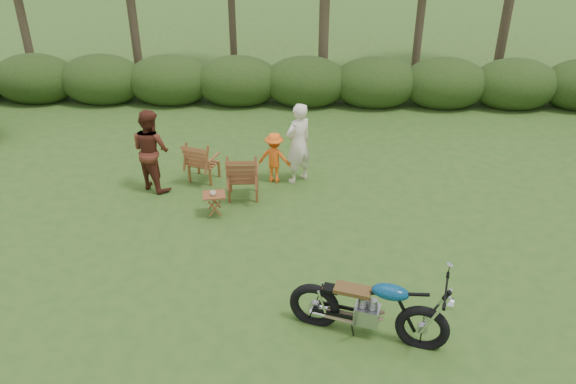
{
  "coord_description": "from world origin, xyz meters",
  "views": [
    {
      "loc": [
        0.05,
        -6.84,
        5.69
      ],
      "look_at": [
        -0.27,
        1.87,
        0.9
      ],
      "focal_mm": 35.0,
      "sensor_mm": 36.0,
      "label": 1
    }
  ],
  "objects_px": {
    "lawn_chair_right": "(244,197)",
    "motorcycle": "(365,333)",
    "cup": "(213,193)",
    "adult_a": "(298,181)",
    "side_table": "(215,205)",
    "adult_b": "(156,187)",
    "child": "(275,181)",
    "lawn_chair_left": "(205,179)"
  },
  "relations": [
    {
      "from": "lawn_chair_right",
      "to": "lawn_chair_left",
      "type": "bearing_deg",
      "value": -42.12
    },
    {
      "from": "cup",
      "to": "adult_a",
      "type": "bearing_deg",
      "value": 44.24
    },
    {
      "from": "side_table",
      "to": "adult_a",
      "type": "distance_m",
      "value": 2.2
    },
    {
      "from": "lawn_chair_right",
      "to": "cup",
      "type": "bearing_deg",
      "value": 54.71
    },
    {
      "from": "motorcycle",
      "to": "adult_a",
      "type": "xyz_separation_m",
      "value": [
        -1.07,
        4.72,
        0.0
      ]
    },
    {
      "from": "motorcycle",
      "to": "lawn_chair_right",
      "type": "xyz_separation_m",
      "value": [
        -2.18,
        3.96,
        0.0
      ]
    },
    {
      "from": "side_table",
      "to": "adult_a",
      "type": "xyz_separation_m",
      "value": [
        1.59,
        1.51,
        -0.23
      ]
    },
    {
      "from": "adult_b",
      "to": "child",
      "type": "height_order",
      "value": "adult_b"
    },
    {
      "from": "lawn_chair_left",
      "to": "adult_b",
      "type": "distance_m",
      "value": 1.07
    },
    {
      "from": "lawn_chair_right",
      "to": "child",
      "type": "height_order",
      "value": "child"
    },
    {
      "from": "lawn_chair_right",
      "to": "adult_b",
      "type": "relative_size",
      "value": 0.58
    },
    {
      "from": "lawn_chair_left",
      "to": "child",
      "type": "bearing_deg",
      "value": -163.44
    },
    {
      "from": "motorcycle",
      "to": "lawn_chair_right",
      "type": "height_order",
      "value": "motorcycle"
    },
    {
      "from": "adult_b",
      "to": "child",
      "type": "bearing_deg",
      "value": -136.59
    },
    {
      "from": "cup",
      "to": "adult_a",
      "type": "xyz_separation_m",
      "value": [
        1.6,
        1.55,
        -0.51
      ]
    },
    {
      "from": "motorcycle",
      "to": "adult_b",
      "type": "height_order",
      "value": "adult_b"
    },
    {
      "from": "motorcycle",
      "to": "lawn_chair_right",
      "type": "distance_m",
      "value": 4.52
    },
    {
      "from": "cup",
      "to": "adult_a",
      "type": "distance_m",
      "value": 2.28
    },
    {
      "from": "cup",
      "to": "child",
      "type": "height_order",
      "value": "child"
    },
    {
      "from": "lawn_chair_right",
      "to": "adult_a",
      "type": "relative_size",
      "value": 0.58
    },
    {
      "from": "cup",
      "to": "adult_b",
      "type": "xyz_separation_m",
      "value": [
        -1.44,
        1.14,
        -0.51
      ]
    },
    {
      "from": "side_table",
      "to": "child",
      "type": "xyz_separation_m",
      "value": [
        1.08,
        1.47,
        -0.23
      ]
    },
    {
      "from": "adult_a",
      "to": "adult_b",
      "type": "relative_size",
      "value": 1.01
    },
    {
      "from": "lawn_chair_left",
      "to": "cup",
      "type": "height_order",
      "value": "cup"
    },
    {
      "from": "adult_a",
      "to": "adult_b",
      "type": "distance_m",
      "value": 3.06
    },
    {
      "from": "motorcycle",
      "to": "adult_a",
      "type": "relative_size",
      "value": 1.22
    },
    {
      "from": "motorcycle",
      "to": "child",
      "type": "distance_m",
      "value": 4.94
    },
    {
      "from": "side_table",
      "to": "cup",
      "type": "relative_size",
      "value": 4.11
    },
    {
      "from": "motorcycle",
      "to": "lawn_chair_right",
      "type": "bearing_deg",
      "value": 134.74
    },
    {
      "from": "side_table",
      "to": "adult_b",
      "type": "relative_size",
      "value": 0.27
    },
    {
      "from": "cup",
      "to": "adult_b",
      "type": "bearing_deg",
      "value": 141.56
    },
    {
      "from": "side_table",
      "to": "cup",
      "type": "bearing_deg",
      "value": -98.28
    },
    {
      "from": "lawn_chair_left",
      "to": "child",
      "type": "relative_size",
      "value": 0.83
    },
    {
      "from": "cup",
      "to": "motorcycle",
      "type": "bearing_deg",
      "value": -49.87
    },
    {
      "from": "adult_b",
      "to": "child",
      "type": "relative_size",
      "value": 1.56
    },
    {
      "from": "cup",
      "to": "lawn_chair_right",
      "type": "bearing_deg",
      "value": 58.44
    },
    {
      "from": "lawn_chair_right",
      "to": "motorcycle",
      "type": "bearing_deg",
      "value": 115.1
    },
    {
      "from": "lawn_chair_left",
      "to": "adult_a",
      "type": "xyz_separation_m",
      "value": [
        2.04,
        0.02,
        0.0
      ]
    },
    {
      "from": "lawn_chair_right",
      "to": "child",
      "type": "relative_size",
      "value": 0.91
    },
    {
      "from": "motorcycle",
      "to": "side_table",
      "type": "xyz_separation_m",
      "value": [
        -2.66,
        3.21,
        0.23
      ]
    },
    {
      "from": "cup",
      "to": "child",
      "type": "relative_size",
      "value": 0.1
    },
    {
      "from": "side_table",
      "to": "motorcycle",
      "type": "bearing_deg",
      "value": -50.33
    }
  ]
}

